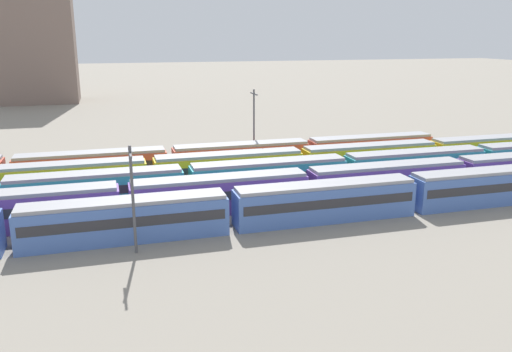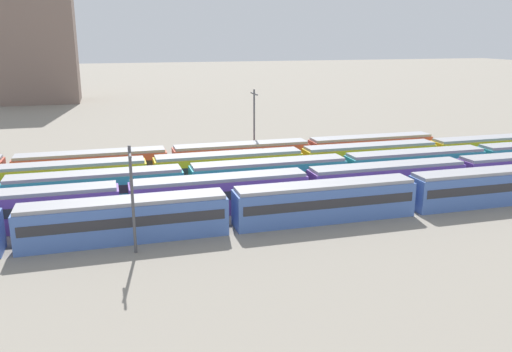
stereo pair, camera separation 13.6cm
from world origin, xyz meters
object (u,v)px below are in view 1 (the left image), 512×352
catenary_pole_0 (133,194)px  catenary_pole_1 (254,123)px  train_track_1 (307,187)px  train_track_3 (229,168)px  train_track_4 (170,161)px  train_track_2 (269,176)px  train_track_0 (325,201)px

catenary_pole_0 → catenary_pole_1: 32.42m
catenary_pole_0 → train_track_1: bearing=24.4°
catenary_pole_1 → train_track_3: bearing=-123.5°
train_track_1 → train_track_4: size_ratio=1.51×
train_track_4 → train_track_2: bearing=-46.1°
train_track_2 → train_track_4: same height
train_track_4 → catenary_pole_0: 24.84m
train_track_1 → train_track_4: bearing=129.0°
train_track_4 → catenary_pole_0: (-5.78, -23.95, 3.17)m
catenary_pole_1 → catenary_pole_0: bearing=-123.4°
train_track_0 → catenary_pole_1: (-0.42, 23.91, 3.85)m
train_track_3 → train_track_4: bearing=141.5°
train_track_0 → catenary_pole_0: (-18.25, -3.15, 3.17)m
train_track_1 → catenary_pole_0: (-18.42, -8.35, 3.17)m
train_track_0 → catenary_pole_1: size_ratio=9.00×
train_track_4 → catenary_pole_1: (12.05, 3.11, 3.85)m
train_track_0 → train_track_1: (0.17, 5.20, 0.00)m
train_track_1 → catenary_pole_1: bearing=91.8°
train_track_3 → catenary_pole_0: 22.66m
train_track_3 → train_track_4: (-6.54, 5.20, 0.00)m
train_track_1 → catenary_pole_1: 19.11m
train_track_3 → train_track_2: bearing=-56.3°
train_track_3 → catenary_pole_1: size_ratio=9.00×
train_track_3 → train_track_4: 8.36m
train_track_1 → catenary_pole_0: bearing=-155.6°
train_track_3 → catenary_pole_1: catenary_pole_1 is taller
train_track_0 → train_track_3: 16.69m
train_track_2 → catenary_pole_1: (2.03, 13.51, 3.85)m
train_track_0 → catenary_pole_0: size_ratio=10.31×
train_track_0 → train_track_4: same height
train_track_0 → catenary_pole_0: catenary_pole_0 is taller
train_track_1 → train_track_4: (-12.64, 15.60, 0.00)m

